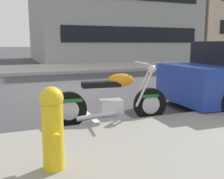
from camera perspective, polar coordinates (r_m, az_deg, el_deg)
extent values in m
plane|color=#3D3D3F|center=(8.58, -11.39, 0.03)|extent=(260.00, 260.00, 0.00)
cube|color=#ADA89E|center=(20.24, 20.31, 5.37)|extent=(120.00, 5.00, 0.14)
cube|color=silver|center=(5.15, -4.10, -6.29)|extent=(0.12, 2.20, 0.01)
cylinder|color=black|center=(5.01, 8.18, -3.19)|extent=(0.63, 0.18, 0.62)
cylinder|color=silver|center=(5.01, 8.18, -3.19)|extent=(0.35, 0.16, 0.34)
cylinder|color=black|center=(4.62, -9.35, -4.32)|extent=(0.63, 0.18, 0.62)
cylinder|color=silver|center=(4.62, -9.35, -4.32)|extent=(0.35, 0.16, 0.34)
cube|color=silver|center=(4.76, -0.22, -3.96)|extent=(0.43, 0.30, 0.30)
cube|color=black|center=(4.64, -2.37, 1.14)|extent=(0.70, 0.29, 0.10)
ellipsoid|color=orange|center=(4.72, 1.88, 2.04)|extent=(0.50, 0.29, 0.24)
cube|color=#196028|center=(4.59, -8.78, -2.21)|extent=(0.38, 0.22, 0.06)
cube|color=#196028|center=(4.97, 8.02, -1.27)|extent=(0.34, 0.19, 0.06)
cylinder|color=silver|center=(4.96, 6.38, 0.42)|extent=(0.34, 0.08, 0.65)
cylinder|color=silver|center=(4.83, 7.00, 0.16)|extent=(0.34, 0.08, 0.65)
cylinder|color=silver|center=(4.82, 6.44, 5.73)|extent=(0.10, 0.62, 0.04)
sphere|color=silver|center=(4.91, 8.58, 4.35)|extent=(0.15, 0.15, 0.15)
cylinder|color=silver|center=(4.59, -3.39, -5.73)|extent=(0.71, 0.16, 0.16)
cylinder|color=black|center=(6.94, 15.17, 0.18)|extent=(0.63, 0.24, 0.62)
cylinder|color=black|center=(17.10, 21.19, 5.41)|extent=(0.63, 0.24, 0.62)
cylinder|color=gold|center=(2.83, -12.62, -9.98)|extent=(0.22, 0.22, 0.69)
sphere|color=gold|center=(2.72, -12.94, -1.89)|extent=(0.24, 0.24, 0.24)
cylinder|color=gold|center=(2.95, -13.08, -8.46)|extent=(0.10, 0.08, 0.10)
cylinder|color=gold|center=(2.68, -12.16, -10.26)|extent=(0.10, 0.08, 0.10)
cube|color=#939993|center=(24.76, -1.20, 17.50)|extent=(12.56, 11.30, 9.48)
cube|color=black|center=(19.32, 4.85, 11.73)|extent=(10.55, 0.06, 1.10)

